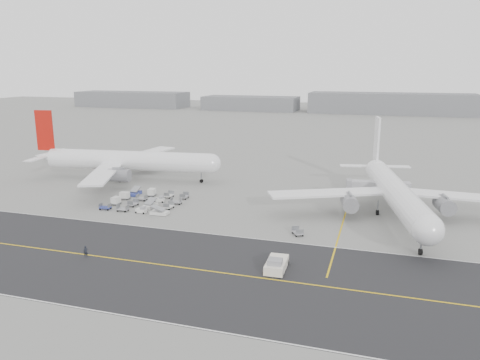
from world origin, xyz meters
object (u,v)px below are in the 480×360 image
(airliner_b, at_px, (395,191))
(airliner_a, at_px, (125,160))
(ground_crew_a, at_px, (86,252))
(jet_bridge, at_px, (379,188))
(pushback_tug, at_px, (276,264))

(airliner_b, bearing_deg, airliner_a, 158.55)
(airliner_a, distance_m, ground_crew_a, 56.56)
(airliner_b, distance_m, ground_crew_a, 62.83)
(airliner_b, bearing_deg, jet_bridge, 100.11)
(pushback_tug, relative_size, jet_bridge, 0.53)
(airliner_a, height_order, pushback_tug, airliner_a)
(airliner_b, relative_size, ground_crew_a, 27.38)
(ground_crew_a, bearing_deg, jet_bridge, 24.73)
(pushback_tug, distance_m, jet_bridge, 44.92)
(airliner_b, xyz_separation_m, ground_crew_a, (-49.30, -38.69, -4.42))
(airliner_a, height_order, ground_crew_a, airliner_a)
(airliner_a, height_order, jet_bridge, airliner_a)
(airliner_b, height_order, pushback_tug, airliner_b)
(airliner_a, xyz_separation_m, jet_bridge, (68.99, -4.84, -1.57))
(pushback_tug, xyz_separation_m, jet_bridge, (14.55, 42.39, 3.01))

